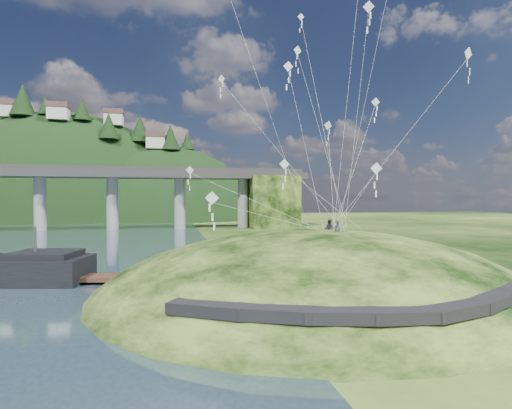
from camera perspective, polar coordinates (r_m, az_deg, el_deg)
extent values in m
plane|color=black|center=(29.32, -5.33, -14.05)|extent=(320.00, 320.00, 0.00)
ellipsoid|color=black|center=(33.45, 8.46, -14.81)|extent=(36.00, 32.00, 13.00)
cube|color=black|center=(20.95, -6.83, -14.46)|extent=(4.32, 3.62, 0.71)
cube|color=black|center=(19.88, 2.59, -15.13)|extent=(4.10, 2.97, 0.61)
cube|color=black|center=(19.94, 12.03, -15.12)|extent=(3.85, 2.37, 0.62)
cube|color=black|center=(20.95, 20.31, -14.49)|extent=(3.62, 1.83, 0.66)
cube|color=black|center=(22.80, 26.57, -13.23)|extent=(3.82, 2.27, 0.68)
cube|color=black|center=(25.39, 30.59, -11.58)|extent=(4.11, 2.97, 0.71)
cylinder|color=gray|center=(102.20, -28.47, 0.26)|extent=(2.60, 2.60, 13.00)
cylinder|color=gray|center=(98.99, -19.83, 0.30)|extent=(2.60, 2.60, 13.00)
cylinder|color=gray|center=(98.14, -10.82, 0.33)|extent=(2.60, 2.60, 13.00)
cylinder|color=gray|center=(99.73, -1.88, 0.36)|extent=(2.60, 2.60, 13.00)
cube|color=black|center=(101.35, 2.29, 0.37)|extent=(12.00, 11.00, 13.00)
ellipsoid|color=black|center=(158.98, -25.55, -4.01)|extent=(96.00, 68.00, 88.00)
ellipsoid|color=black|center=(147.17, -12.82, -5.90)|extent=(76.00, 56.00, 72.00)
cone|color=black|center=(153.41, -30.37, 12.76)|extent=(8.01, 8.01, 10.54)
cone|color=black|center=(150.63, -27.83, 12.48)|extent=(4.97, 4.97, 6.54)
cone|color=black|center=(145.85, -23.60, 12.41)|extent=(5.83, 5.83, 7.67)
cone|color=black|center=(138.45, -20.30, 10.49)|extent=(6.47, 6.47, 8.51)
cone|color=black|center=(144.38, -16.22, 10.38)|extent=(7.13, 7.13, 9.38)
cone|color=black|center=(138.63, -12.13, 9.38)|extent=(6.56, 6.56, 8.63)
cone|color=black|center=(144.27, -9.77, 8.98)|extent=(4.88, 4.88, 6.42)
cube|color=beige|center=(157.54, -31.77, 11.23)|extent=(6.00, 5.00, 4.00)
cube|color=brown|center=(158.05, -31.78, 12.19)|extent=(6.40, 5.40, 1.60)
cube|color=beige|center=(144.86, -26.37, 11.51)|extent=(6.00, 5.00, 4.00)
cube|color=brown|center=(145.38, -26.38, 12.55)|extent=(6.40, 5.40, 1.60)
cube|color=beige|center=(147.72, -19.64, 11.31)|extent=(6.00, 5.00, 4.00)
cube|color=brown|center=(148.23, -19.64, 12.33)|extent=(6.40, 5.40, 1.60)
cube|color=beige|center=(139.39, -14.16, 8.50)|extent=(6.00, 5.00, 4.00)
cube|color=brown|center=(139.77, -14.17, 9.60)|extent=(6.40, 5.40, 1.60)
cube|color=black|center=(40.32, -27.87, -6.30)|extent=(6.07, 5.38, 0.53)
cylinder|color=#2D2B2B|center=(40.60, -29.00, -4.63)|extent=(0.21, 0.21, 2.65)
cube|color=#382117|center=(36.92, -13.01, -10.13)|extent=(15.59, 5.67, 0.39)
cylinder|color=#382117|center=(38.99, -22.66, -10.00)|extent=(0.33, 0.33, 1.10)
cylinder|color=#382117|center=(37.85, -17.97, -10.31)|extent=(0.33, 0.33, 1.10)
cylinder|color=#382117|center=(36.97, -13.01, -10.55)|extent=(0.33, 0.33, 1.10)
cylinder|color=#382117|center=(36.38, -7.84, -10.73)|extent=(0.33, 0.33, 1.10)
cylinder|color=#382117|center=(36.07, -2.53, -10.82)|extent=(0.33, 0.33, 1.10)
imported|color=#282936|center=(31.94, 11.48, -2.20)|extent=(0.71, 0.54, 1.74)
imported|color=#282936|center=(33.74, 10.40, -2.07)|extent=(1.05, 1.00, 1.70)
cube|color=silver|center=(33.90, 15.79, 25.54)|extent=(0.79, 0.36, 0.83)
cube|color=silver|center=(33.65, 15.79, 24.63)|extent=(0.11, 0.04, 0.48)
cube|color=silver|center=(33.42, 15.78, 23.70)|extent=(0.11, 0.04, 0.48)
cube|color=silver|center=(33.20, 15.78, 22.76)|extent=(0.11, 0.04, 0.48)
cube|color=silver|center=(45.14, 6.42, 25.10)|extent=(0.69, 0.17, 0.68)
cube|color=silver|center=(44.94, 6.42, 24.53)|extent=(0.09, 0.03, 0.40)
cube|color=silver|center=(44.75, 6.42, 23.96)|extent=(0.09, 0.03, 0.40)
cube|color=silver|center=(44.57, 6.42, 23.39)|extent=(0.09, 0.03, 0.40)
cube|color=silver|center=(39.28, -4.96, 17.43)|extent=(0.58, 0.52, 0.73)
cube|color=silver|center=(39.13, -4.95, 16.69)|extent=(0.09, 0.06, 0.43)
cube|color=silver|center=(38.99, -4.95, 15.95)|extent=(0.09, 0.06, 0.43)
cube|color=silver|center=(38.86, -4.95, 15.20)|extent=(0.09, 0.06, 0.43)
cube|color=silver|center=(39.27, 16.71, 13.86)|extent=(0.79, 0.19, 0.79)
cube|color=silver|center=(39.15, 16.71, 13.06)|extent=(0.10, 0.02, 0.46)
cube|color=silver|center=(39.04, 16.71, 12.25)|extent=(0.10, 0.02, 0.46)
cube|color=silver|center=(38.93, 16.70, 11.43)|extent=(0.10, 0.02, 0.46)
cube|color=silver|center=(35.63, -9.45, 4.86)|extent=(0.70, 0.33, 0.73)
cube|color=silver|center=(35.60, -9.44, 4.02)|extent=(0.10, 0.03, 0.43)
cube|color=silver|center=(35.58, -9.44, 3.17)|extent=(0.10, 0.03, 0.43)
cube|color=silver|center=(35.56, -9.44, 2.33)|extent=(0.10, 0.03, 0.43)
cube|color=silver|center=(30.68, 16.81, 4.97)|extent=(0.87, 0.21, 0.87)
cube|color=silver|center=(30.64, 16.81, 3.81)|extent=(0.11, 0.03, 0.51)
cube|color=silver|center=(30.62, 16.80, 2.66)|extent=(0.11, 0.03, 0.51)
cube|color=silver|center=(30.61, 16.79, 1.50)|extent=(0.11, 0.03, 0.51)
cube|color=silver|center=(37.84, 10.24, 11.05)|extent=(0.80, 0.29, 0.78)
cube|color=silver|center=(37.75, 10.24, 10.19)|extent=(0.10, 0.07, 0.47)
cube|color=silver|center=(37.66, 10.24, 9.33)|extent=(0.10, 0.07, 0.47)
cube|color=silver|center=(37.58, 10.24, 8.47)|extent=(0.10, 0.07, 0.47)
cube|color=silver|center=(33.13, 5.95, 21.04)|extent=(0.68, 0.28, 0.71)
cube|color=silver|center=(32.96, 5.95, 20.21)|extent=(0.09, 0.06, 0.41)
cube|color=silver|center=(32.80, 5.95, 19.38)|extent=(0.09, 0.06, 0.41)
cube|color=silver|center=(32.64, 5.94, 18.54)|extent=(0.09, 0.06, 0.41)
cube|color=silver|center=(30.47, 4.62, 19.07)|extent=(0.72, 0.14, 0.72)
cube|color=silver|center=(30.31, 4.62, 18.15)|extent=(0.09, 0.03, 0.42)
cube|color=silver|center=(30.17, 4.61, 17.23)|extent=(0.09, 0.03, 0.42)
cube|color=silver|center=(30.03, 4.61, 16.30)|extent=(0.09, 0.03, 0.42)
cube|color=silver|center=(32.98, 4.08, 5.78)|extent=(0.86, 0.19, 0.86)
cube|color=silver|center=(32.94, 4.07, 4.72)|extent=(0.11, 0.05, 0.50)
cube|color=silver|center=(32.91, 4.07, 3.66)|extent=(0.11, 0.05, 0.50)
cube|color=silver|center=(32.88, 4.07, 2.60)|extent=(0.11, 0.05, 0.50)
cube|color=silver|center=(33.44, 28.05, 18.49)|extent=(0.85, 0.38, 0.89)
cube|color=silver|center=(33.25, 28.04, 17.46)|extent=(0.11, 0.08, 0.52)
cube|color=silver|center=(33.08, 28.03, 16.41)|extent=(0.11, 0.08, 0.52)
cube|color=silver|center=(32.91, 28.02, 15.35)|extent=(0.11, 0.08, 0.52)
cube|color=silver|center=(25.44, -6.32, 0.93)|extent=(0.86, 0.20, 0.85)
cube|color=silver|center=(25.44, -6.31, -0.44)|extent=(0.11, 0.03, 0.50)
cube|color=silver|center=(25.47, -6.31, -1.81)|extent=(0.11, 0.03, 0.50)
cube|color=silver|center=(25.50, -6.31, -3.17)|extent=(0.11, 0.03, 0.50)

